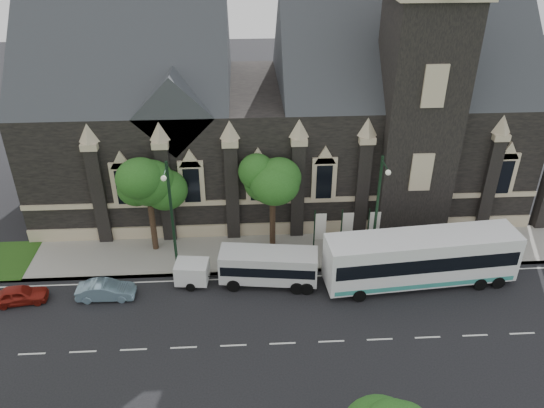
{
  "coord_description": "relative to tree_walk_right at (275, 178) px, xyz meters",
  "views": [
    {
      "loc": [
        0.99,
        -23.8,
        23.68
      ],
      "look_at": [
        2.7,
        6.0,
        6.38
      ],
      "focal_mm": 35.26,
      "sensor_mm": 36.0,
      "label": 1
    }
  ],
  "objects": [
    {
      "name": "banner_flag_left",
      "position": [
        3.08,
        -1.71,
        -3.43
      ],
      "size": [
        0.9,
        0.1,
        4.0
      ],
      "color": "black",
      "rests_on": "ground"
    },
    {
      "name": "street_lamp_near",
      "position": [
        6.79,
        -3.62,
        -0.71
      ],
      "size": [
        0.36,
        1.88,
        9.0
      ],
      "color": "black",
      "rests_on": "ground"
    },
    {
      "name": "box_trailer",
      "position": [
        -6.07,
        -4.51,
        -4.83
      ],
      "size": [
        3.33,
        1.96,
        1.74
      ],
      "rotation": [
        0.0,
        0.0,
        -0.11
      ],
      "color": "silver",
      "rests_on": "ground"
    },
    {
      "name": "banner_flag_center",
      "position": [
        5.08,
        -1.71,
        -3.43
      ],
      "size": [
        0.9,
        0.1,
        4.0
      ],
      "color": "black",
      "rests_on": "ground"
    },
    {
      "name": "car_far_red",
      "position": [
        -17.44,
        -5.86,
        -5.21
      ],
      "size": [
        3.73,
        1.9,
        1.22
      ],
      "primitive_type": "imported",
      "rotation": [
        0.0,
        0.0,
        1.7
      ],
      "color": "maroon",
      "rests_on": "ground"
    },
    {
      "name": "sedan",
      "position": [
        -11.79,
        -5.75,
        -5.18
      ],
      "size": [
        3.87,
        1.37,
        1.27
      ],
      "primitive_type": "imported",
      "rotation": [
        0.0,
        0.0,
        1.56
      ],
      "color": "#7898AD",
      "rests_on": "ground"
    },
    {
      "name": "museum",
      "position": [
        1.9,
        8.07,
        2.35
      ],
      "size": [
        40.0,
        17.7,
        29.9
      ],
      "color": "black",
      "rests_on": "ground"
    },
    {
      "name": "tree_walk_right",
      "position": [
        0.0,
        0.0,
        0.0
      ],
      "size": [
        4.08,
        4.08,
        7.8
      ],
      "color": "black",
      "rests_on": "ground"
    },
    {
      "name": "shuttle_bus",
      "position": [
        -0.73,
        -4.77,
        -4.31
      ],
      "size": [
        6.92,
        3.1,
        2.59
      ],
      "rotation": [
        0.0,
        0.0,
        -0.12
      ],
      "color": "silver",
      "rests_on": "ground"
    },
    {
      "name": "ground",
      "position": [
        -3.21,
        -10.71,
        -5.82
      ],
      "size": [
        160.0,
        160.0,
        0.0
      ],
      "primitive_type": "plane",
      "color": "black",
      "rests_on": "ground"
    },
    {
      "name": "tour_coach",
      "position": [
        9.72,
        -5.31,
        -3.72
      ],
      "size": [
        13.41,
        3.95,
        3.86
      ],
      "rotation": [
        0.0,
        0.0,
        0.09
      ],
      "color": "white",
      "rests_on": "ground"
    },
    {
      "name": "street_lamp_mid",
      "position": [
        -7.21,
        -3.62,
        -0.71
      ],
      "size": [
        0.36,
        1.88,
        9.0
      ],
      "color": "black",
      "rests_on": "ground"
    },
    {
      "name": "sidewalk",
      "position": [
        -3.21,
        -1.21,
        -5.74
      ],
      "size": [
        80.0,
        5.0,
        0.15
      ],
      "primitive_type": "cube",
      "color": "#9B978D",
      "rests_on": "ground"
    },
    {
      "name": "tree_walk_left",
      "position": [
        -9.01,
        -0.01,
        -0.08
      ],
      "size": [
        3.91,
        3.91,
        7.64
      ],
      "color": "black",
      "rests_on": "ground"
    },
    {
      "name": "banner_flag_right",
      "position": [
        7.08,
        -1.71,
        -3.43
      ],
      "size": [
        0.9,
        0.1,
        4.0
      ],
      "color": "black",
      "rests_on": "ground"
    }
  ]
}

